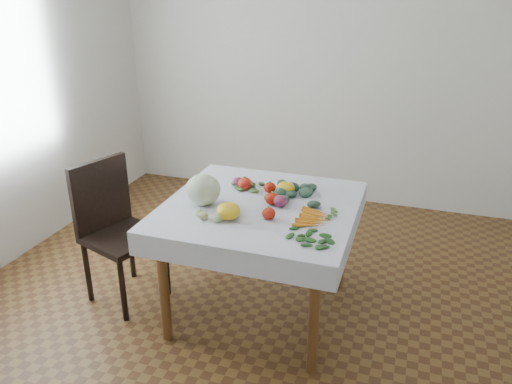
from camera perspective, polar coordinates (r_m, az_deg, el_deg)
ground at (r=3.35m, az=0.45°, el=-13.30°), size 4.00×4.00×0.00m
back_wall at (r=4.69m, az=8.35°, el=14.93°), size 4.00×0.04×2.70m
table at (r=3.01m, az=0.49°, el=-3.21°), size 1.00×1.00×0.75m
tablecloth at (r=2.97m, az=0.50°, el=-1.49°), size 1.12×1.12×0.01m
chair at (r=3.38m, az=-15.95°, el=-3.32°), size 0.54×0.54×0.94m
cabbage at (r=2.96m, az=-6.07°, el=0.29°), size 0.24×0.24×0.19m
tomato_a at (r=3.17m, az=-1.27°, el=0.99°), size 0.09×0.09×0.08m
tomato_b at (r=2.96m, az=1.84°, el=-0.75°), size 0.11×0.11×0.07m
tomato_c at (r=3.12m, az=1.59°, el=0.50°), size 0.09×0.09×0.07m
tomato_d at (r=2.78m, az=1.47°, el=-2.46°), size 0.10×0.10×0.07m
heirloom_back at (r=3.11m, az=3.44°, el=0.48°), size 0.15×0.15×0.08m
heirloom_front at (r=2.78m, az=-3.17°, el=-2.18°), size 0.15×0.15×0.09m
onion_a at (r=3.23m, az=-2.07°, el=1.20°), size 0.08×0.08×0.06m
onion_b at (r=2.93m, az=2.79°, el=-1.05°), size 0.11×0.11×0.07m
tomatillo_cluster at (r=2.77m, az=-5.55°, el=-2.90°), size 0.08×0.12×0.04m
carrot_bunch at (r=2.79m, az=6.72°, el=-2.98°), size 0.18×0.27×0.03m
kale_bunch at (r=3.07m, az=4.39°, el=-0.19°), size 0.32×0.29×0.04m
basil_bunch at (r=2.60m, az=6.37°, el=-5.22°), size 0.26×0.18×0.01m
dill_bunch at (r=3.23m, az=-1.29°, el=0.81°), size 0.23×0.18×0.02m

